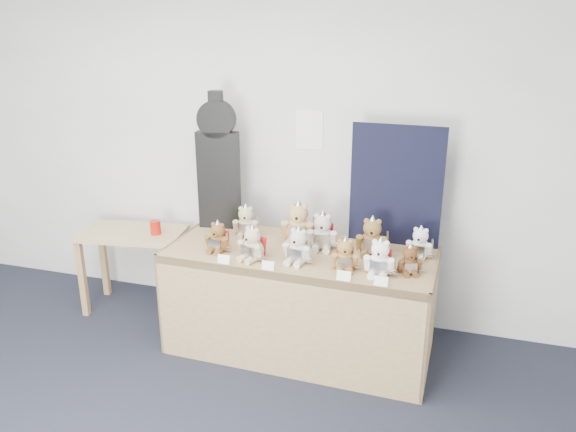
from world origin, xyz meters
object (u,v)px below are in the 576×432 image
(teddy_front_left, at_px, (252,245))
(guitar_case, at_px, (218,163))
(teddy_front_far_left, at_px, (218,238))
(teddy_back_right, at_px, (372,238))
(teddy_front_centre, at_px, (298,247))
(teddy_front_end, at_px, (410,261))
(red_cup, at_px, (156,228))
(teddy_back_centre_left, at_px, (298,224))
(teddy_front_far_right, at_px, (380,259))
(teddy_back_centre_right, at_px, (322,233))
(teddy_front_right, at_px, (345,256))
(teddy_back_left, at_px, (246,222))
(display_table, at_px, (297,277))
(teddy_back_end, at_px, (420,244))
(side_table, at_px, (133,245))

(teddy_front_left, bearing_deg, guitar_case, 151.22)
(teddy_front_far_left, xyz_separation_m, teddy_back_right, (1.04, 0.27, 0.02))
(teddy_front_centre, distance_m, teddy_front_end, 0.73)
(teddy_front_centre, distance_m, teddy_back_right, 0.53)
(teddy_front_left, xyz_separation_m, teddy_front_centre, (0.31, 0.04, 0.00))
(red_cup, height_order, teddy_back_centre_left, teddy_back_centre_left)
(teddy_front_far_right, bearing_deg, teddy_back_centre_right, 146.93)
(teddy_front_right, distance_m, teddy_front_end, 0.41)
(teddy_back_left, xyz_separation_m, teddy_back_centre_left, (0.41, 0.00, 0.03))
(display_table, distance_m, teddy_back_centre_right, 0.36)
(teddy_front_left, distance_m, teddy_front_end, 1.05)
(teddy_front_end, bearing_deg, teddy_back_left, 147.25)
(display_table, bearing_deg, red_cup, 168.79)
(teddy_front_far_left, height_order, teddy_front_far_right, teddy_front_far_right)
(teddy_back_end, bearing_deg, teddy_front_end, -90.25)
(teddy_front_far_right, xyz_separation_m, teddy_back_right, (-0.10, 0.32, 0.01))
(teddy_back_end, bearing_deg, guitar_case, -178.37)
(display_table, height_order, teddy_back_end, teddy_back_end)
(teddy_back_centre_left, bearing_deg, teddy_front_end, -27.23)
(red_cup, relative_size, teddy_front_right, 0.47)
(side_table, bearing_deg, teddy_back_left, -10.23)
(guitar_case, xyz_separation_m, red_cup, (-0.53, -0.10, -0.55))
(display_table, xyz_separation_m, teddy_front_left, (-0.27, -0.16, 0.28))
(display_table, xyz_separation_m, teddy_front_centre, (0.04, -0.12, 0.28))
(guitar_case, bearing_deg, teddy_front_right, -32.58)
(teddy_front_left, distance_m, teddy_front_right, 0.63)
(teddy_front_left, xyz_separation_m, teddy_front_right, (0.63, 0.02, -0.01))
(teddy_front_far_left, bearing_deg, teddy_front_end, 4.57)
(side_table, relative_size, red_cup, 7.91)
(teddy_front_far_left, distance_m, teddy_front_far_right, 1.15)
(guitar_case, height_order, teddy_back_end, guitar_case)
(red_cup, bearing_deg, teddy_front_far_left, -27.77)
(side_table, height_order, teddy_front_centre, teddy_front_centre)
(teddy_back_centre_left, xyz_separation_m, teddy_back_right, (0.56, -0.08, -0.01))
(red_cup, bearing_deg, guitar_case, 10.13)
(teddy_front_far_right, height_order, teddy_back_left, teddy_front_far_right)
(teddy_front_right, xyz_separation_m, teddy_front_far_right, (0.23, -0.01, 0.01))
(teddy_front_left, bearing_deg, side_table, -179.85)
(display_table, xyz_separation_m, guitar_case, (-0.74, 0.38, 0.69))
(display_table, height_order, teddy_back_right, teddy_back_right)
(guitar_case, distance_m, teddy_front_left, 0.83)
(side_table, relative_size, teddy_front_end, 4.20)
(teddy_front_far_right, bearing_deg, display_table, 168.17)
(teddy_back_left, height_order, teddy_back_right, teddy_back_right)
(teddy_back_centre_right, xyz_separation_m, teddy_back_right, (0.35, -0.00, 0.00))
(side_table, distance_m, guitar_case, 1.06)
(teddy_back_left, bearing_deg, display_table, -39.73)
(display_table, height_order, teddy_front_left, teddy_front_left)
(teddy_back_centre_right, bearing_deg, teddy_back_centre_left, 150.61)
(teddy_front_left, bearing_deg, teddy_front_centre, 28.29)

